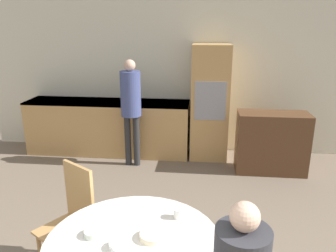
# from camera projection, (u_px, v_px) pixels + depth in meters

# --- Properties ---
(wall_back) EXTENTS (6.94, 0.05, 2.60)m
(wall_back) POSITION_uv_depth(u_px,v_px,m) (184.00, 76.00, 5.55)
(wall_back) COLOR beige
(wall_back) RESTS_ON ground_plane
(kitchen_counter) EXTENTS (2.73, 0.60, 0.91)m
(kitchen_counter) POSITION_uv_depth(u_px,v_px,m) (109.00, 126.00, 5.59)
(kitchen_counter) COLOR tan
(kitchen_counter) RESTS_ON ground_plane
(oven_unit) EXTENTS (0.60, 0.59, 1.85)m
(oven_unit) POSITION_uv_depth(u_px,v_px,m) (210.00, 103.00, 5.29)
(oven_unit) COLOR tan
(oven_unit) RESTS_ON ground_plane
(sideboard) EXTENTS (1.02, 0.45, 0.91)m
(sideboard) POSITION_uv_depth(u_px,v_px,m) (271.00, 143.00, 4.85)
(sideboard) COLOR #51331E
(sideboard) RESTS_ON ground_plane
(chair_far_left) EXTENTS (0.55, 0.55, 0.98)m
(chair_far_left) POSITION_uv_depth(u_px,v_px,m) (73.00, 214.00, 2.88)
(chair_far_left) COLOR tan
(chair_far_left) RESTS_ON ground_plane
(person_standing) EXTENTS (0.30, 0.30, 1.65)m
(person_standing) POSITION_uv_depth(u_px,v_px,m) (131.00, 101.00, 4.91)
(person_standing) COLOR #262628
(person_standing) RESTS_ON ground_plane
(cup) EXTENTS (0.08, 0.08, 0.08)m
(cup) POSITION_uv_depth(u_px,v_px,m) (179.00, 213.00, 2.48)
(cup) COLOR white
(cup) RESTS_ON dining_table
(bowl_near) EXTENTS (0.12, 0.12, 0.04)m
(bowl_near) POSITION_uv_depth(u_px,v_px,m) (118.00, 246.00, 2.14)
(bowl_near) COLOR white
(bowl_near) RESTS_ON dining_table
(bowl_centre) EXTENTS (0.13, 0.13, 0.04)m
(bowl_centre) POSITION_uv_depth(u_px,v_px,m) (94.00, 233.00, 2.27)
(bowl_centre) COLOR silver
(bowl_centre) RESTS_ON dining_table
(bowl_far) EXTENTS (0.18, 0.18, 0.04)m
(bowl_far) POSITION_uv_depth(u_px,v_px,m) (153.00, 236.00, 2.24)
(bowl_far) COLOR beige
(bowl_far) RESTS_ON dining_table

